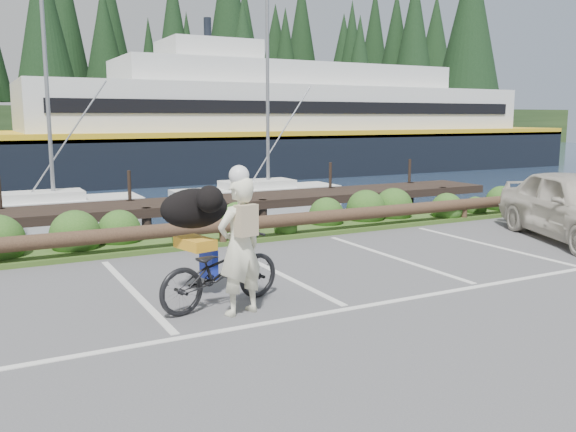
% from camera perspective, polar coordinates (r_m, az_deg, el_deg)
% --- Properties ---
extents(ground, '(72.00, 72.00, 0.00)m').
position_cam_1_polar(ground, '(9.40, 4.48, -8.00)').
color(ground, '#4E4D50').
extents(harbor_backdrop, '(170.00, 160.00, 30.00)m').
position_cam_1_polar(harbor_backdrop, '(86.24, -24.50, 6.56)').
color(harbor_backdrop, '#1B2A40').
rests_on(harbor_backdrop, ground).
extents(vegetation_strip, '(34.00, 1.60, 0.10)m').
position_cam_1_polar(vegetation_strip, '(14.01, -7.16, -2.07)').
color(vegetation_strip, '#3D5B21').
rests_on(vegetation_strip, ground).
extents(log_rail, '(32.00, 0.30, 0.60)m').
position_cam_1_polar(log_rail, '(13.38, -6.09, -2.80)').
color(log_rail, '#443021').
rests_on(log_rail, ground).
extents(bicycle, '(2.18, 1.20, 1.09)m').
position_cam_1_polar(bicycle, '(9.07, -6.33, -5.08)').
color(bicycle, black).
rests_on(bicycle, ground).
extents(cyclist, '(0.81, 0.63, 1.97)m').
position_cam_1_polar(cyclist, '(8.59, -4.52, -2.86)').
color(cyclist, '#ECEAC7').
rests_on(cyclist, ground).
extents(dog, '(0.76, 1.16, 0.62)m').
position_cam_1_polar(dog, '(9.45, -8.76, 0.71)').
color(dog, black).
rests_on(dog, bicycle).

